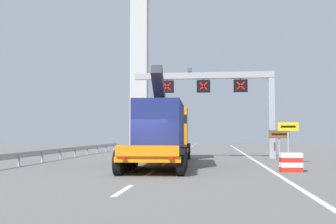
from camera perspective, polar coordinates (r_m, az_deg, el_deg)
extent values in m
plane|color=slate|center=(19.02, -3.95, -8.53)|extent=(112.00, 112.00, 0.00)
cube|color=silver|center=(13.08, -6.36, -10.99)|extent=(0.20, 2.60, 0.01)
cube|color=silver|center=(18.65, -2.50, -8.62)|extent=(0.20, 2.60, 0.01)
cube|color=silver|center=(24.29, -0.44, -7.33)|extent=(0.20, 2.60, 0.01)
cube|color=silver|center=(29.95, 0.83, -6.53)|extent=(0.20, 2.60, 0.01)
cube|color=silver|center=(35.63, 1.69, -5.98)|extent=(0.20, 2.60, 0.01)
cube|color=silver|center=(41.31, 2.32, -5.57)|extent=(0.20, 2.60, 0.01)
cube|color=silver|center=(47.00, 2.80, -5.27)|extent=(0.20, 2.60, 0.01)
cube|color=silver|center=(52.70, 3.17, -5.03)|extent=(0.20, 2.60, 0.01)
cube|color=silver|center=(58.39, 3.47, -4.84)|extent=(0.20, 2.60, 0.01)
cube|color=silver|center=(64.09, 3.71, -4.68)|extent=(0.20, 2.60, 0.01)
cube|color=silver|center=(69.79, 3.92, -4.55)|extent=(0.20, 2.60, 0.01)
cube|color=silver|center=(75.49, 4.09, -4.43)|extent=(0.20, 2.60, 0.01)
cube|color=silver|center=(30.83, 11.61, -6.37)|extent=(0.20, 63.00, 0.01)
cube|color=#9EA0A5|center=(29.05, 14.48, -0.43)|extent=(0.40, 0.40, 6.21)
cube|color=slate|center=(29.08, 14.56, -6.47)|extent=(0.90, 0.90, 0.08)
cube|color=#9EA0A5|center=(29.03, 5.05, 5.15)|extent=(9.90, 0.44, 0.44)
cube|color=#4C4C51|center=(29.12, 3.08, 5.91)|extent=(0.28, 0.40, 0.28)
cube|color=black|center=(28.99, 10.24, 3.67)|extent=(0.97, 0.24, 0.89)
cube|color=#9EA0A5|center=(29.06, 10.23, 4.64)|extent=(0.08, 0.08, 0.16)
cube|color=red|center=(28.87, 10.26, 3.70)|extent=(0.59, 0.02, 0.59)
cube|color=red|center=(28.87, 10.26, 3.70)|extent=(0.59, 0.02, 0.59)
cube|color=black|center=(28.93, 5.05, 3.65)|extent=(0.97, 0.24, 0.89)
cube|color=#9EA0A5|center=(28.99, 5.05, 4.62)|extent=(0.08, 0.08, 0.16)
cube|color=red|center=(28.80, 5.05, 3.68)|extent=(0.59, 0.02, 0.59)
cube|color=red|center=(28.80, 5.05, 3.68)|extent=(0.59, 0.02, 0.59)
cube|color=black|center=(29.10, -0.11, 3.60)|extent=(0.97, 0.24, 0.89)
cube|color=#9EA0A5|center=(29.16, -0.11, 4.57)|extent=(0.08, 0.08, 0.16)
cube|color=red|center=(28.97, -0.14, 3.63)|extent=(0.59, 0.02, 0.59)
cube|color=red|center=(28.97, -0.14, 3.63)|extent=(0.59, 0.02, 0.59)
cube|color=orange|center=(21.89, -1.18, -5.90)|extent=(3.09, 10.48, 0.24)
cube|color=orange|center=(16.64, -3.01, -5.52)|extent=(2.66, 0.16, 0.44)
cylinder|color=black|center=(17.66, -7.05, -7.14)|extent=(0.35, 1.11, 1.10)
cylinder|color=black|center=(17.32, 1.80, -7.25)|extent=(0.35, 1.11, 1.10)
cylinder|color=black|center=(18.69, -6.40, -6.92)|extent=(0.35, 1.11, 1.10)
cylinder|color=black|center=(18.37, 1.96, -7.01)|extent=(0.35, 1.11, 1.10)
cylinder|color=black|center=(19.72, -5.82, -6.72)|extent=(0.35, 1.11, 1.10)
cylinder|color=black|center=(19.42, 2.10, -6.79)|extent=(0.35, 1.11, 1.10)
cylinder|color=black|center=(20.75, -5.29, -6.54)|extent=(0.35, 1.11, 1.10)
cylinder|color=black|center=(20.46, 2.23, -6.60)|extent=(0.35, 1.11, 1.10)
cylinder|color=black|center=(21.78, -4.81, -6.38)|extent=(0.35, 1.11, 1.10)
cylinder|color=black|center=(21.51, 2.35, -6.43)|extent=(0.35, 1.11, 1.10)
cube|color=orange|center=(28.94, 0.24, -2.50)|extent=(2.67, 3.27, 3.10)
cube|color=black|center=(28.96, 0.24, -1.12)|extent=(2.69, 3.29, 0.60)
cylinder|color=black|center=(29.97, -2.10, -5.48)|extent=(0.37, 1.11, 1.10)
cylinder|color=black|center=(29.78, 2.85, -5.50)|extent=(0.37, 1.11, 1.10)
cylinder|color=black|center=(27.98, -2.58, -5.65)|extent=(0.37, 1.11, 1.10)
cylinder|color=black|center=(27.78, 2.73, -5.67)|extent=(0.37, 1.11, 1.10)
cube|color=navy|center=(22.27, -1.07, -2.07)|extent=(2.54, 5.79, 2.70)
cube|color=#2D2D33|center=(21.54, -1.29, 3.16)|extent=(0.64, 2.96, 2.29)
cube|color=red|center=(16.77, -6.37, -6.51)|extent=(0.20, 0.07, 0.12)
cube|color=red|center=(16.51, 0.37, -6.58)|extent=(0.20, 0.07, 0.12)
cylinder|color=#9EA0A5|center=(25.58, 16.67, -4.20)|extent=(0.10, 0.10, 2.50)
cube|color=yellow|center=(25.52, 16.66, -1.99)|extent=(1.23, 0.06, 0.52)
cube|color=black|center=(25.48, 16.68, -1.99)|extent=(0.88, 0.01, 0.12)
cylinder|color=#9EA0A5|center=(28.15, 15.50, -4.57)|extent=(0.10, 0.10, 2.04)
cube|color=brown|center=(28.08, 15.50, -3.05)|extent=(1.37, 0.06, 0.54)
cube|color=black|center=(28.05, 15.51, -3.05)|extent=(0.99, 0.01, 0.12)
cube|color=red|center=(20.03, 17.04, -7.80)|extent=(1.03, 0.57, 0.23)
cube|color=white|center=(20.01, 17.03, -7.16)|extent=(1.03, 0.57, 0.22)
cube|color=red|center=(19.99, 17.02, -6.52)|extent=(1.03, 0.57, 0.23)
cube|color=white|center=(19.98, 17.01, -5.88)|extent=(1.03, 0.57, 0.23)
cube|color=#999EA3|center=(32.31, -13.11, -5.14)|extent=(0.04, 27.68, 0.32)
cube|color=#999EA3|center=(23.80, -20.39, -6.52)|extent=(0.10, 0.10, 0.60)
cube|color=#999EA3|center=(26.58, -17.41, -6.19)|extent=(0.10, 0.10, 0.60)
cube|color=#999EA3|center=(29.42, -15.00, -5.91)|extent=(0.10, 0.10, 0.60)
cube|color=#999EA3|center=(32.31, -13.02, -5.67)|extent=(0.10, 0.10, 0.60)
cube|color=#999EA3|center=(35.22, -11.37, -5.47)|extent=(0.10, 0.10, 0.60)
cube|color=#999EA3|center=(38.16, -9.97, -5.30)|extent=(0.10, 0.10, 0.60)
cube|color=#999EA3|center=(41.12, -8.77, -5.14)|extent=(0.10, 0.10, 0.60)
cube|color=#999EA3|center=(44.10, -7.73, -5.01)|extent=(0.10, 0.10, 0.60)
cube|color=#B7B7B2|center=(69.38, -4.07, 12.73)|extent=(2.80, 2.00, 41.38)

